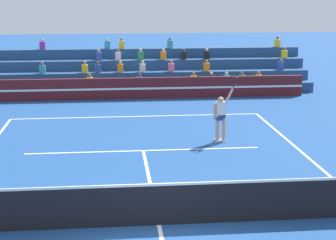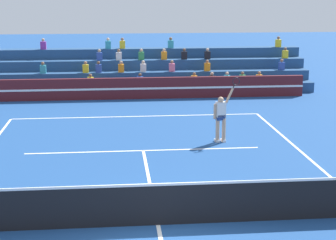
{
  "view_description": "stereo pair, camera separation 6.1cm",
  "coord_description": "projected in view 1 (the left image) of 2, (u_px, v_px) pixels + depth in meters",
  "views": [
    {
      "loc": [
        -1.06,
        -12.57,
        5.56
      ],
      "look_at": [
        0.87,
        6.39,
        1.1
      ],
      "focal_mm": 60.0,
      "sensor_mm": 36.0,
      "label": 1
    },
    {
      "loc": [
        -1.0,
        -12.58,
        5.56
      ],
      "look_at": [
        0.87,
        6.39,
        1.1
      ],
      "focal_mm": 60.0,
      "sensor_mm": 36.0,
      "label": 2
    }
  ],
  "objects": [
    {
      "name": "ground_plane",
      "position": [
        159.0,
        225.0,
        13.55
      ],
      "size": [
        120.0,
        120.0,
        0.0
      ],
      "primitive_type": "plane",
      "color": "navy"
    },
    {
      "name": "tennis_ball",
      "position": [
        213.0,
        198.0,
        15.21
      ],
      "size": [
        0.07,
        0.07,
        0.07
      ],
      "primitive_type": "sphere",
      "color": "#C6DB33",
      "rests_on": "ground"
    },
    {
      "name": "bleacher_stand",
      "position": [
        130.0,
        74.0,
        31.98
      ],
      "size": [
        19.96,
        3.8,
        2.83
      ],
      "color": "navy",
      "rests_on": "ground"
    },
    {
      "name": "court_lines",
      "position": [
        159.0,
        225.0,
        13.55
      ],
      "size": [
        11.1,
        23.9,
        0.01
      ],
      "color": "white",
      "rests_on": "ground"
    },
    {
      "name": "tennis_player",
      "position": [
        221.0,
        116.0,
        20.69
      ],
      "size": [
        1.07,
        0.41,
        2.45
      ],
      "color": "tan",
      "rests_on": "ground"
    },
    {
      "name": "sponsor_banner_wall",
      "position": [
        132.0,
        88.0,
        28.98
      ],
      "size": [
        18.0,
        0.26,
        1.1
      ],
      "color": "#51191E",
      "rests_on": "ground"
    },
    {
      "name": "tennis_net",
      "position": [
        159.0,
        204.0,
        13.42
      ],
      "size": [
        12.0,
        0.1,
        1.1
      ],
      "color": "slate",
      "rests_on": "ground"
    }
  ]
}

